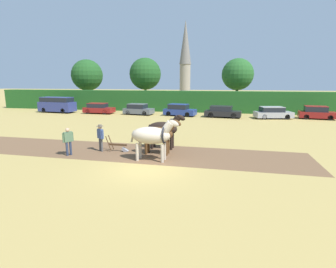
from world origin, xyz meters
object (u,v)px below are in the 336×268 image
Objects in this scene: farmer_onlooker_left at (68,139)px; parked_car_far_right at (317,113)px; tree_far_left at (87,75)px; plow at (119,147)px; draft_horse_lead_right at (159,134)px; farmer_at_plow at (100,136)px; draft_horse_lead_left at (152,136)px; parked_car_center_left at (138,109)px; parked_car_left at (99,108)px; tree_left at (145,74)px; draft_horse_trail_left at (164,129)px; parked_van at (57,105)px; parked_car_center at (179,110)px; tree_center_left at (238,75)px; farmer_beside_team at (172,128)px; parked_car_right at (273,113)px; parked_car_center_right at (222,112)px; church_spire at (185,58)px.

parked_car_far_right is at bearing 79.22° from farmer_onlooker_left.
tree_far_left is 5.50× the size of plow.
farmer_at_plow is (-3.87, -0.13, -0.24)m from draft_horse_lead_right.
draft_horse_lead_left is 21.21m from parked_car_center_left.
plow is at bearing 152.19° from draft_horse_lead_left.
draft_horse_lead_right is 0.63× the size of parked_car_left.
farmer_at_plow is at bearing -79.76° from tree_left.
tree_left reaches higher than draft_horse_trail_left.
parked_car_left is (6.48, 0.01, -0.43)m from parked_van.
parked_car_center is (2.27, 18.52, -0.31)m from farmer_at_plow.
tree_center_left is 30.33m from draft_horse_lead_left.
farmer_onlooker_left is at bearing -142.82° from farmer_beside_team.
farmer_at_plow is 1.00× the size of farmer_beside_team.
tree_center_left is 27.62m from draft_horse_trail_left.
tree_center_left is at bearing 29.01° from parked_car_left.
draft_horse_lead_right is (-6.12, -28.02, -4.20)m from tree_center_left.
tree_center_left is at bearing 78.17° from draft_horse_trail_left.
parked_car_right reaches higher than plow.
parked_van reaches higher than plow.
tree_center_left is 4.65× the size of farmer_onlooker_left.
farmer_beside_team is at bearing 87.02° from draft_horse_trail_left.
tree_center_left is (14.97, 0.54, -0.14)m from tree_left.
farmer_onlooker_left is 21.52m from parked_car_center_right.
farmer_beside_team is (5.59, -47.61, -8.88)m from church_spire.
parked_car_center is at bearing 87.75° from plow.
tree_left is 16.69m from parked_car_center_right.
farmer_at_plow is at bearing -142.30° from farmer_beside_team.
draft_horse_trail_left reaches higher than parked_car_center.
draft_horse_lead_right is 2.83m from plow.
tree_left is at bearing 141.80° from parked_car_right.
tree_center_left is 1.81× the size of parked_car_center.
church_spire is 11.03× the size of farmer_onlooker_left.
parked_car_left is (-7.73, -32.60, -9.21)m from church_spire.
parked_car_left is at bearing 126.39° from draft_horse_lead_right.
tree_center_left is at bearing 43.37° from parked_car_center_left.
draft_horse_lead_right is 0.64× the size of parked_car_far_right.
parked_car_left is (-9.27, 18.67, -0.34)m from farmer_at_plow.
parked_van reaches higher than parked_car_left.
farmer_onlooker_left is (0.02, -52.56, -8.92)m from church_spire.
draft_horse_lead_left is 0.70× the size of parked_car_center_left.
draft_horse_lead_left is 27.94m from parked_van.
tree_center_left is 13.74m from parked_car_far_right.
tree_center_left is 2.93× the size of draft_horse_trail_left.
parked_car_far_right is at bearing 54.21° from draft_horse_lead_left.
plow is at bearing 62.89° from farmer_onlooker_left.
parked_car_center_right is at bearing 12.12° from farmer_at_plow.
farmer_onlooker_left is at bearing -65.99° from parked_car_left.
tree_far_left is at bearing 171.62° from parked_car_far_right.
draft_horse_trail_left is (8.88, -26.09, -4.26)m from tree_left.
farmer_onlooker_left is at bearing -111.35° from tree_center_left.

